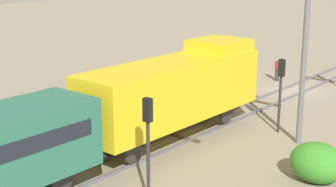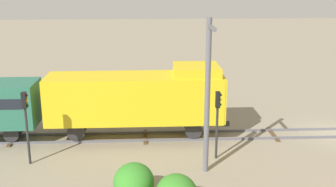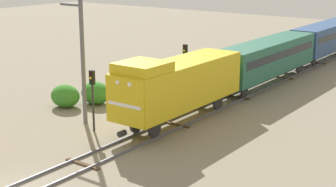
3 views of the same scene
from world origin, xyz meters
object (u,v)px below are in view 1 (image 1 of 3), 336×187
object	(u,v)px
traffic_signal_mid	(281,82)
worker_near_track	(278,68)
traffic_signal_far	(148,131)
locomotive	(177,88)
catenary_mast	(305,59)

from	to	relation	value
traffic_signal_mid	worker_near_track	xyz separation A→B (m)	(5.80, -10.46, -1.78)
traffic_signal_far	locomotive	bearing A→B (deg)	-59.23
traffic_signal_mid	traffic_signal_far	distance (m)	10.53
traffic_signal_far	catenary_mast	bearing A→B (deg)	-98.57
traffic_signal_mid	worker_near_track	world-z (taller)	traffic_signal_mid
worker_near_track	catenary_mast	distance (m)	13.95
traffic_signal_mid	worker_near_track	bearing A→B (deg)	-60.99
traffic_signal_mid	traffic_signal_far	world-z (taller)	traffic_signal_far
traffic_signal_mid	traffic_signal_far	bearing A→B (deg)	91.09
catenary_mast	locomotive	bearing A→B (deg)	35.73
traffic_signal_far	catenary_mast	size ratio (longest dim) A/B	0.51
catenary_mast	worker_near_track	bearing A→B (deg)	-56.57
locomotive	traffic_signal_far	world-z (taller)	locomotive
worker_near_track	traffic_signal_mid	bearing A→B (deg)	98.64
locomotive	traffic_signal_far	xyz separation A→B (m)	(-3.60, 6.05, 0.12)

